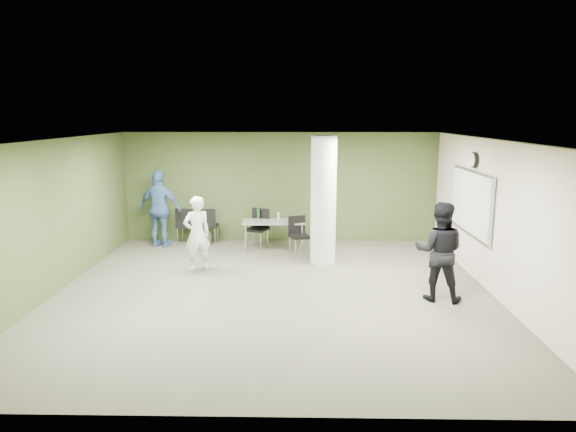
{
  "coord_description": "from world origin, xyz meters",
  "views": [
    {
      "loc": [
        0.45,
        -9.04,
        3.23
      ],
      "look_at": [
        0.25,
        1.0,
        1.24
      ],
      "focal_mm": 32.0,
      "sensor_mm": 36.0,
      "label": 1
    }
  ],
  "objects_px": {
    "folding_table": "(273,223)",
    "man_blue": "(160,209)",
    "woman_white": "(197,234)",
    "chair_back_left": "(186,223)",
    "man_black": "(439,251)"
  },
  "relations": [
    {
      "from": "folding_table",
      "to": "chair_back_left",
      "type": "distance_m",
      "value": 2.29
    },
    {
      "from": "chair_back_left",
      "to": "man_black",
      "type": "relative_size",
      "value": 0.53
    },
    {
      "from": "folding_table",
      "to": "man_blue",
      "type": "relative_size",
      "value": 0.8
    },
    {
      "from": "man_black",
      "to": "man_blue",
      "type": "height_order",
      "value": "man_blue"
    },
    {
      "from": "chair_back_left",
      "to": "man_blue",
      "type": "distance_m",
      "value": 0.74
    },
    {
      "from": "woman_white",
      "to": "man_black",
      "type": "relative_size",
      "value": 0.9
    },
    {
      "from": "woman_white",
      "to": "man_blue",
      "type": "relative_size",
      "value": 0.83
    },
    {
      "from": "folding_table",
      "to": "chair_back_left",
      "type": "height_order",
      "value": "folding_table"
    },
    {
      "from": "man_black",
      "to": "man_blue",
      "type": "relative_size",
      "value": 0.92
    },
    {
      "from": "folding_table",
      "to": "man_black",
      "type": "height_order",
      "value": "man_black"
    },
    {
      "from": "folding_table",
      "to": "man_blue",
      "type": "xyz_separation_m",
      "value": [
        -2.79,
        0.21,
        0.3
      ]
    },
    {
      "from": "woman_white",
      "to": "man_blue",
      "type": "distance_m",
      "value": 2.34
    },
    {
      "from": "chair_back_left",
      "to": "man_blue",
      "type": "height_order",
      "value": "man_blue"
    },
    {
      "from": "chair_back_left",
      "to": "man_black",
      "type": "distance_m",
      "value": 6.58
    },
    {
      "from": "chair_back_left",
      "to": "man_blue",
      "type": "relative_size",
      "value": 0.49
    }
  ]
}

